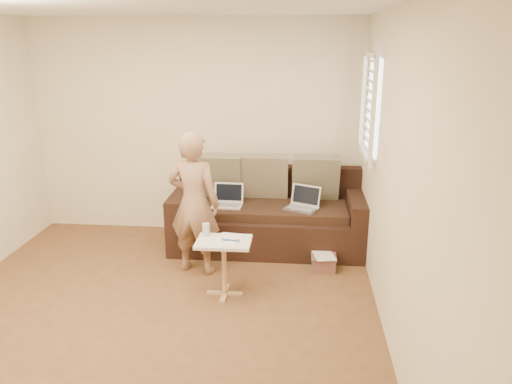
{
  "coord_description": "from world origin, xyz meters",
  "views": [
    {
      "loc": [
        1.25,
        -3.64,
        2.36
      ],
      "look_at": [
        0.8,
        1.4,
        0.78
      ],
      "focal_mm": 34.74,
      "sensor_mm": 36.0,
      "label": 1
    }
  ],
  "objects_px": {
    "laptop_silver": "(301,209)",
    "laptop_white": "(227,206)",
    "striped_box": "(323,262)",
    "sofa": "(267,212)",
    "person": "(194,203)",
    "drinking_glass": "(206,230)",
    "side_table": "(224,268)"
  },
  "relations": [
    {
      "from": "sofa",
      "to": "laptop_silver",
      "type": "relative_size",
      "value": 6.31
    },
    {
      "from": "person",
      "to": "drinking_glass",
      "type": "xyz_separation_m",
      "value": [
        0.19,
        -0.37,
        -0.13
      ]
    },
    {
      "from": "striped_box",
      "to": "laptop_silver",
      "type": "bearing_deg",
      "value": 120.36
    },
    {
      "from": "laptop_silver",
      "to": "drinking_glass",
      "type": "xyz_separation_m",
      "value": [
        -0.9,
        -0.95,
        0.1
      ]
    },
    {
      "from": "side_table",
      "to": "drinking_glass",
      "type": "bearing_deg",
      "value": 150.29
    },
    {
      "from": "person",
      "to": "striped_box",
      "type": "height_order",
      "value": "person"
    },
    {
      "from": "drinking_glass",
      "to": "striped_box",
      "type": "height_order",
      "value": "drinking_glass"
    },
    {
      "from": "laptop_white",
      "to": "striped_box",
      "type": "height_order",
      "value": "laptop_white"
    },
    {
      "from": "laptop_silver",
      "to": "striped_box",
      "type": "relative_size",
      "value": 1.32
    },
    {
      "from": "side_table",
      "to": "striped_box",
      "type": "height_order",
      "value": "side_table"
    },
    {
      "from": "drinking_glass",
      "to": "laptop_silver",
      "type": "bearing_deg",
      "value": 46.34
    },
    {
      "from": "laptop_silver",
      "to": "sofa",
      "type": "bearing_deg",
      "value": -176.93
    },
    {
      "from": "sofa",
      "to": "laptop_white",
      "type": "height_order",
      "value": "sofa"
    },
    {
      "from": "drinking_glass",
      "to": "laptop_white",
      "type": "bearing_deg",
      "value": 86.66
    },
    {
      "from": "side_table",
      "to": "striped_box",
      "type": "bearing_deg",
      "value": 32.94
    },
    {
      "from": "drinking_glass",
      "to": "sofa",
      "type": "bearing_deg",
      "value": 64.95
    },
    {
      "from": "laptop_white",
      "to": "person",
      "type": "height_order",
      "value": "person"
    },
    {
      "from": "striped_box",
      "to": "drinking_glass",
      "type": "bearing_deg",
      "value": -155.63
    },
    {
      "from": "laptop_silver",
      "to": "laptop_white",
      "type": "xyz_separation_m",
      "value": [
        -0.85,
        0.03,
        0.0
      ]
    },
    {
      "from": "person",
      "to": "laptop_silver",
      "type": "bearing_deg",
      "value": -140.38
    },
    {
      "from": "sofa",
      "to": "laptop_silver",
      "type": "height_order",
      "value": "sofa"
    },
    {
      "from": "laptop_white",
      "to": "drinking_glass",
      "type": "bearing_deg",
      "value": -91.11
    },
    {
      "from": "striped_box",
      "to": "laptop_white",
      "type": "bearing_deg",
      "value": 157.38
    },
    {
      "from": "laptop_white",
      "to": "drinking_glass",
      "type": "relative_size",
      "value": 2.82
    },
    {
      "from": "person",
      "to": "drinking_glass",
      "type": "height_order",
      "value": "person"
    },
    {
      "from": "sofa",
      "to": "laptop_silver",
      "type": "distance_m",
      "value": 0.43
    },
    {
      "from": "person",
      "to": "side_table",
      "type": "distance_m",
      "value": 0.77
    },
    {
      "from": "person",
      "to": "side_table",
      "type": "height_order",
      "value": "person"
    },
    {
      "from": "laptop_silver",
      "to": "laptop_white",
      "type": "height_order",
      "value": "laptop_white"
    },
    {
      "from": "sofa",
      "to": "laptop_silver",
      "type": "bearing_deg",
      "value": -21.13
    },
    {
      "from": "side_table",
      "to": "laptop_white",
      "type": "bearing_deg",
      "value": 96.7
    },
    {
      "from": "side_table",
      "to": "striped_box",
      "type": "relative_size",
      "value": 2.12
    }
  ]
}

